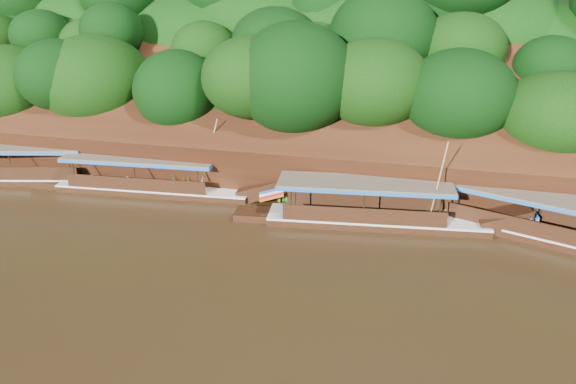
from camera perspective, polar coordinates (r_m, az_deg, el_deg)
name	(u,v)px	position (r m, az deg, el deg)	size (l,w,h in m)	color
ground	(331,282)	(27.97, 4.38, -9.13)	(160.00, 160.00, 0.00)	black
riverbank	(380,129)	(48.28, 9.38, 6.30)	(120.00, 30.06, 19.40)	black
boat_0	(566,235)	(34.93, 26.43, -3.92)	(15.65, 7.45, 6.21)	black
boat_1	(390,216)	(34.18, 10.37, -2.40)	(15.71, 4.10, 6.10)	black
boat_2	(165,185)	(39.45, -12.37, 0.66)	(16.19, 3.45, 5.84)	black
boat_3	(42,173)	(44.52, -23.76, 1.74)	(15.29, 5.82, 3.23)	black
reeds	(312,193)	(36.58, 2.45, -0.07)	(48.79, 2.38, 1.79)	#33701C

